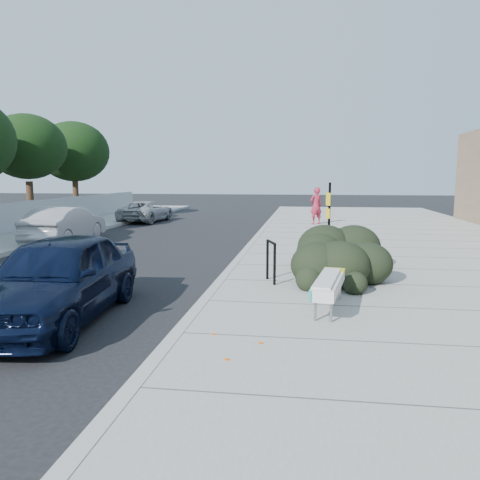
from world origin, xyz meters
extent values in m
plane|color=black|center=(0.00, 0.00, 0.00)|extent=(120.00, 120.00, 0.00)
cube|color=gray|center=(5.60, 5.00, 0.07)|extent=(11.20, 50.00, 0.15)
cube|color=#9E9E99|center=(0.00, 5.00, 0.08)|extent=(0.22, 50.00, 0.17)
cube|color=#9E9E99|center=(-8.00, 5.00, 0.08)|extent=(0.22, 50.00, 0.17)
cylinder|color=#332114|center=(-12.50, 14.00, 1.20)|extent=(0.36, 0.36, 2.40)
ellipsoid|color=black|center=(-12.50, 14.00, 4.20)|extent=(4.00, 4.00, 3.40)
cylinder|color=#332114|center=(-12.50, 19.00, 1.20)|extent=(0.36, 0.36, 2.40)
ellipsoid|color=black|center=(-12.50, 19.00, 4.20)|extent=(4.40, 4.40, 3.74)
cylinder|color=gray|center=(2.24, -1.05, 0.34)|extent=(0.05, 0.05, 0.39)
cylinder|color=gray|center=(2.51, -1.09, 0.34)|extent=(0.05, 0.05, 0.39)
cylinder|color=gray|center=(2.49, 0.49, 0.34)|extent=(0.05, 0.05, 0.39)
cylinder|color=gray|center=(2.76, 0.44, 0.34)|extent=(0.05, 0.05, 0.39)
cylinder|color=gray|center=(2.37, -0.28, 0.51)|extent=(0.29, 1.54, 0.04)
cylinder|color=gray|center=(2.63, -0.32, 0.51)|extent=(0.29, 1.54, 0.04)
cube|color=#B2B2B2|center=(2.50, -0.30, 0.65)|extent=(0.74, 2.09, 0.21)
cube|color=yellow|center=(2.63, 0.50, 0.76)|extent=(0.48, 0.47, 0.02)
cube|color=teal|center=(2.16, -1.18, 0.65)|extent=(0.09, 0.24, 0.19)
cylinder|color=black|center=(1.34, 1.60, 0.63)|extent=(0.06, 0.06, 0.97)
cylinder|color=black|center=(1.13, 2.18, 0.63)|extent=(0.06, 0.06, 0.97)
cylinder|color=black|center=(1.24, 1.89, 1.12)|extent=(0.28, 0.61, 0.06)
cube|color=black|center=(2.73, 5.00, 1.32)|extent=(0.07, 0.07, 2.34)
cube|color=yellow|center=(2.69, 4.98, 1.99)|extent=(0.12, 0.26, 0.38)
cube|color=yellow|center=(2.69, 4.98, 1.57)|extent=(0.11, 0.24, 0.29)
ellipsoid|color=black|center=(2.95, 2.73, 0.82)|extent=(2.36, 3.80, 1.33)
imported|color=black|center=(-2.50, -1.18, 0.80)|extent=(2.21, 4.84, 1.61)
imported|color=#99989D|center=(-7.50, 8.37, 0.74)|extent=(1.70, 4.53, 1.48)
imported|color=#A4A7A9|center=(-7.29, 17.37, 0.62)|extent=(2.34, 4.56, 1.23)
imported|color=maroon|center=(2.56, 15.91, 1.12)|extent=(0.85, 0.77, 1.94)
camera|label=1|loc=(2.04, -9.10, 2.67)|focal=35.00mm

